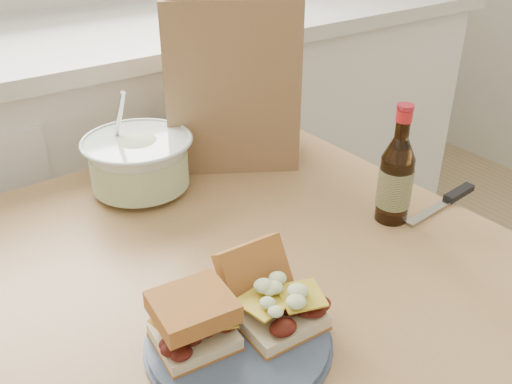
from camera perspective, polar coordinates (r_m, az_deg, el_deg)
cabinet_run at (r=1.76m, az=-14.66°, el=0.48°), size 2.50×0.64×0.94m
dining_table at (r=1.03m, az=-2.51°, el=-11.12°), size 0.91×0.91×0.74m
plate at (r=0.80m, az=-1.78°, el=-14.58°), size 0.25×0.25×0.02m
sandwich_left at (r=0.76m, az=-6.27°, el=-12.66°), size 0.11×0.10×0.07m
sandwich_right at (r=0.80m, az=1.48°, el=-10.46°), size 0.11×0.15×0.09m
coleslaw_bowl at (r=1.14m, az=-11.58°, el=2.63°), size 0.22×0.22×0.21m
beer_bottle at (r=1.04m, az=13.80°, el=1.33°), size 0.06×0.06×0.22m
knife at (r=1.17m, az=18.97°, el=-0.53°), size 0.21×0.04×0.01m
paper_bag at (r=1.22m, az=-2.43°, el=11.20°), size 0.32×0.29×0.35m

